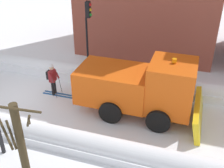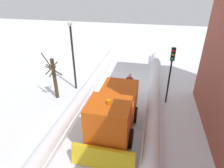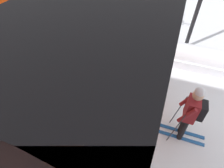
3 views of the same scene
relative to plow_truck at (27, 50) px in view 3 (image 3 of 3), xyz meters
The scene contains 3 objects.
snowbank_right 4.87m from the plow_truck, 47.38° to the left, with size 1.10×36.00×0.90m.
plow_truck is the anchor object (origin of this frame).
skier 4.85m from the plow_truck, 93.29° to the right, with size 0.62×1.80×1.81m.
Camera 3 is at (-3.85, 2.53, 4.50)m, focal length 29.15 mm.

